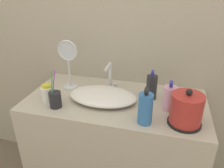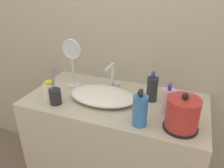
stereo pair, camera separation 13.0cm
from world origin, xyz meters
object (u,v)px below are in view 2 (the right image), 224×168
toothbrush_cup (55,96)px  shampoo_bottle (50,90)px  faucet (113,75)px  electric_kettle (182,115)px  lotion_bottle (168,101)px  vanity_mirror (72,59)px  mouthwash_bottle (152,89)px  hand_cream_bottle (140,110)px

toothbrush_cup → shampoo_bottle: 0.09m
faucet → toothbrush_cup: toothbrush_cup is taller
electric_kettle → lotion_bottle: 0.14m
lotion_bottle → vanity_mirror: vanity_mirror is taller
toothbrush_cup → mouthwash_bottle: bearing=25.1°
vanity_mirror → toothbrush_cup: bearing=-84.7°
shampoo_bottle → hand_cream_bottle: hand_cream_bottle is taller
electric_kettle → toothbrush_cup: bearing=-178.5°
electric_kettle → vanity_mirror: bearing=162.3°
mouthwash_bottle → shampoo_bottle: bearing=-162.1°
hand_cream_bottle → faucet: bearing=129.9°
faucet → shampoo_bottle: 0.41m
toothbrush_cup → lotion_bottle: toothbrush_cup is taller
faucet → hand_cream_bottle: hand_cream_bottle is taller
faucet → hand_cream_bottle: size_ratio=0.91×
faucet → electric_kettle: (0.46, -0.28, -0.02)m
mouthwash_bottle → vanity_mirror: bearing=179.0°
faucet → lotion_bottle: size_ratio=1.02×
electric_kettle → lotion_bottle: size_ratio=1.11×
electric_kettle → vanity_mirror: vanity_mirror is taller
electric_kettle → hand_cream_bottle: 0.20m
electric_kettle → shampoo_bottle: electric_kettle is taller
electric_kettle → shampoo_bottle: bearing=177.7°
toothbrush_cup → mouthwash_bottle: 0.57m
shampoo_bottle → hand_cream_bottle: 0.59m
electric_kettle → faucet: bearing=149.1°
electric_kettle → shampoo_bottle: 0.78m
shampoo_bottle → lotion_bottle: bearing=7.0°
mouthwash_bottle → hand_cream_bottle: bearing=-91.2°
hand_cream_bottle → vanity_mirror: 0.61m
shampoo_bottle → mouthwash_bottle: mouthwash_bottle is taller
vanity_mirror → shampoo_bottle: bearing=-104.6°
lotion_bottle → hand_cream_bottle: hand_cream_bottle is taller
faucet → hand_cream_bottle: bearing=-50.1°
electric_kettle → mouthwash_bottle: electric_kettle is taller
faucet → vanity_mirror: bearing=-170.5°
electric_kettle → shampoo_bottle: (-0.78, 0.03, -0.03)m
toothbrush_cup → mouthwash_bottle: (0.52, 0.24, 0.03)m
faucet → vanity_mirror: (-0.27, -0.04, 0.09)m
toothbrush_cup → lotion_bottle: bearing=12.4°
shampoo_bottle → vanity_mirror: 0.25m
faucet → shampoo_bottle: size_ratio=1.66×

